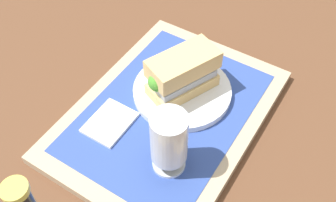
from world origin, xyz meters
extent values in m
plane|color=brown|center=(0.00, 0.00, 0.00)|extent=(3.00, 3.00, 0.00)
cube|color=tan|center=(0.00, 0.00, 0.01)|extent=(0.44, 0.32, 0.02)
cube|color=#2D4793|center=(0.00, 0.00, 0.02)|extent=(0.38, 0.27, 0.00)
cylinder|color=white|center=(-0.05, 0.00, 0.03)|extent=(0.19, 0.19, 0.01)
cube|color=tan|center=(-0.05, 0.00, 0.05)|extent=(0.14, 0.11, 0.02)
cube|color=#9EA3A8|center=(-0.05, 0.00, 0.07)|extent=(0.13, 0.10, 0.02)
cube|color=silver|center=(-0.05, 0.00, 0.08)|extent=(0.12, 0.09, 0.01)
sphere|color=#47932D|center=(0.00, -0.02, 0.09)|extent=(0.04, 0.04, 0.04)
cube|color=tan|center=(-0.05, 0.00, 0.10)|extent=(0.14, 0.11, 0.04)
cylinder|color=silver|center=(0.10, 0.06, 0.02)|extent=(0.06, 0.06, 0.01)
cylinder|color=silver|center=(0.10, 0.06, 0.04)|extent=(0.01, 0.01, 0.02)
cylinder|color=silver|center=(0.10, 0.06, 0.10)|extent=(0.06, 0.06, 0.09)
cylinder|color=gold|center=(0.10, 0.06, 0.08)|extent=(0.06, 0.06, 0.07)
cylinder|color=white|center=(0.10, 0.06, 0.12)|extent=(0.05, 0.05, 0.01)
cube|color=white|center=(0.08, -0.07, 0.02)|extent=(0.09, 0.07, 0.01)
cylinder|color=#BFB74C|center=(0.32, 0.03, 0.26)|extent=(0.03, 0.03, 0.01)
camera|label=1|loc=(0.40, 0.25, 0.61)|focal=42.76mm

